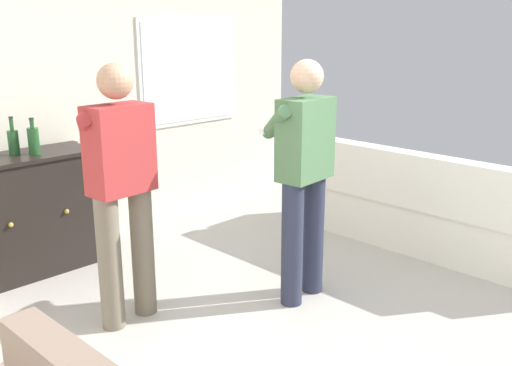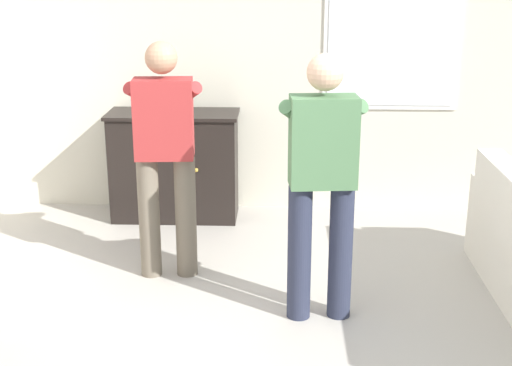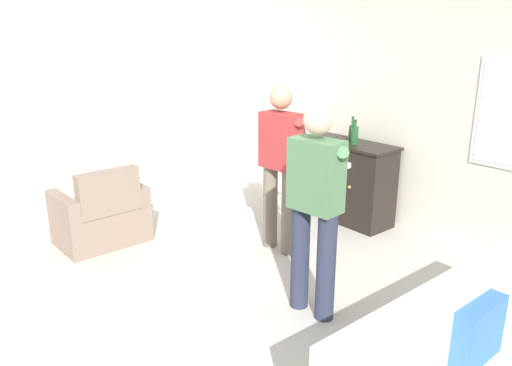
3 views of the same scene
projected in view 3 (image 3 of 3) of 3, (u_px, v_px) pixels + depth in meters
ground at (223, 304)px, 4.16m from camera, size 10.40×10.40×0.00m
wall_back_with_window at (424, 107)px, 5.33m from camera, size 5.20×0.15×2.80m
wall_side_left at (84, 102)px, 5.70m from camera, size 0.12×5.20×2.80m
armchair at (102, 217)px, 5.27m from camera, size 0.67×0.89×0.85m
sideboard_cabinet at (348, 181)px, 5.88m from camera, size 1.12×0.49×0.95m
bottle_wine_green at (352, 133)px, 5.75m from camera, size 0.08×0.08×0.29m
bottle_liquor_amber at (355, 135)px, 5.61m from camera, size 0.08×0.08×0.28m
person_standing_left at (281, 162)px, 4.93m from camera, size 0.56×0.49×1.68m
person_standing_right at (316, 202)px, 3.79m from camera, size 0.56×0.49×1.68m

